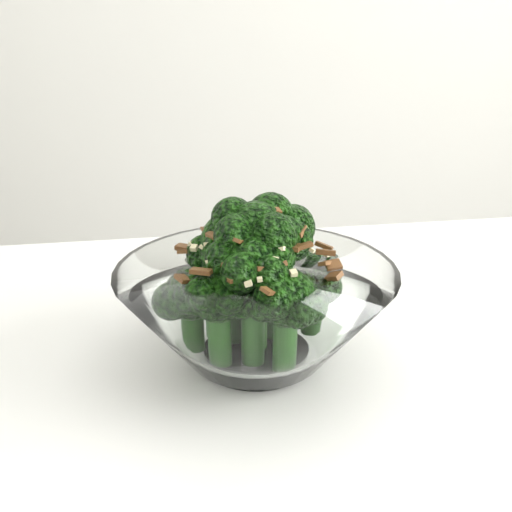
{
  "coord_description": "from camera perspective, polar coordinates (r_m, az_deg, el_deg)",
  "views": [
    {
      "loc": [
        0.02,
        -0.38,
        1.01
      ],
      "look_at": [
        -0.02,
        0.04,
        0.85
      ],
      "focal_mm": 40.0,
      "sensor_mm": 36.0,
      "label": 1
    }
  ],
  "objects": [
    {
      "name": "table",
      "position": [
        0.51,
        13.88,
        -19.43
      ],
      "size": [
        1.37,
        1.09,
        0.75
      ],
      "color": "white",
      "rests_on": "ground"
    },
    {
      "name": "broccoli_dish",
      "position": [
        0.47,
        -0.13,
        -4.64
      ],
      "size": [
        0.23,
        0.23,
        0.14
      ],
      "color": "white",
      "rests_on": "table"
    }
  ]
}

